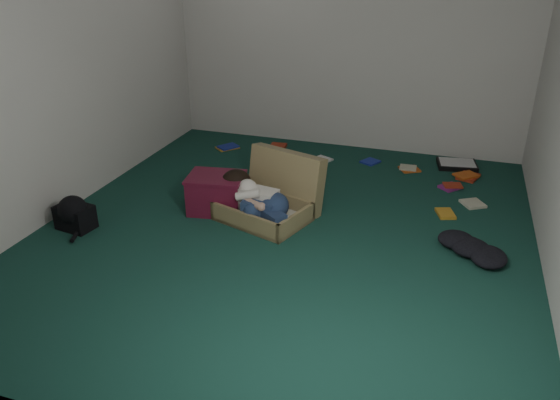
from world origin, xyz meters
The scene contains 11 objects.
floor centered at (0.00, 0.00, 0.00)m, with size 4.50×4.50×0.00m, color #174136.
wall_back centered at (0.00, 2.25, 1.30)m, with size 4.50×4.50×0.00m, color silver.
wall_front centered at (0.00, -2.25, 1.30)m, with size 4.50×4.50×0.00m, color silver.
wall_left centered at (-2.00, 0.00, 1.30)m, with size 4.50×4.50×0.00m, color silver.
suitcase centered at (-0.20, 0.26, 0.16)m, with size 0.93×0.91×0.54m.
person centered at (-0.31, 0.10, 0.21)m, with size 0.74×0.56×0.34m.
maroon_bin centered at (-0.70, 0.17, 0.17)m, with size 0.55×0.46×0.34m.
backpack centered at (-1.70, -0.52, 0.11)m, with size 0.37×0.30×0.22m, color black, non-canonical shape.
clothing_pile centered at (1.50, 0.07, 0.07)m, with size 0.41×0.34×0.13m, color black, non-canonical shape.
paper_tray centered at (1.33, 1.95, 0.03)m, with size 0.45×0.37×0.06m.
book_scatter centered at (0.60, 1.55, 0.01)m, with size 2.96×1.46×0.02m.
Camera 1 is at (1.22, -3.86, 2.20)m, focal length 35.00 mm.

